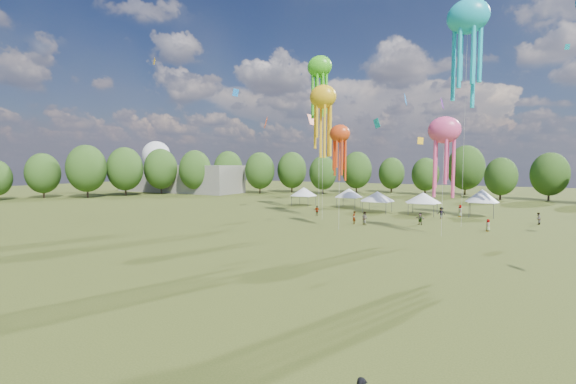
% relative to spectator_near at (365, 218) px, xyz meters
% --- Properties ---
extents(ground, '(300.00, 300.00, 0.00)m').
position_rel_spectator_near_xyz_m(ground, '(3.66, -36.99, -0.92)').
color(ground, '#384416').
rests_on(ground, ground).
extents(spectator_near, '(1.13, 1.08, 1.83)m').
position_rel_spectator_near_xyz_m(spectator_near, '(0.00, 0.00, 0.00)').
color(spectator_near, gray).
rests_on(spectator_near, ground).
extents(spectators_far, '(31.79, 16.40, 1.89)m').
position_rel_spectator_near_xyz_m(spectators_far, '(8.10, 8.28, -0.05)').
color(spectators_far, gray).
rests_on(spectators_far, ground).
extents(festival_tents, '(37.16, 10.47, 4.45)m').
position_rel_spectator_near_xyz_m(festival_tents, '(-1.69, 16.50, 2.05)').
color(festival_tents, '#47474C').
rests_on(festival_tents, ground).
extents(show_kites, '(41.29, 16.42, 30.21)m').
position_rel_spectator_near_xyz_m(show_kites, '(8.17, 4.41, 20.45)').
color(show_kites, yellow).
rests_on(show_kites, ground).
extents(small_kites, '(79.06, 59.57, 44.98)m').
position_rel_spectator_near_xyz_m(small_kites, '(2.87, 2.52, 27.44)').
color(small_kites, yellow).
rests_on(small_kites, ground).
extents(treeline, '(201.57, 95.24, 13.43)m').
position_rel_spectator_near_xyz_m(treeline, '(-0.21, 25.53, 5.63)').
color(treeline, '#38281C').
rests_on(treeline, ground).
extents(hangar, '(40.00, 12.00, 8.00)m').
position_rel_spectator_near_xyz_m(hangar, '(-68.34, 35.01, 3.08)').
color(hangar, gray).
rests_on(hangar, ground).
extents(radome, '(9.00, 9.00, 16.00)m').
position_rel_spectator_near_xyz_m(radome, '(-84.34, 41.01, 9.07)').
color(radome, white).
rests_on(radome, ground).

